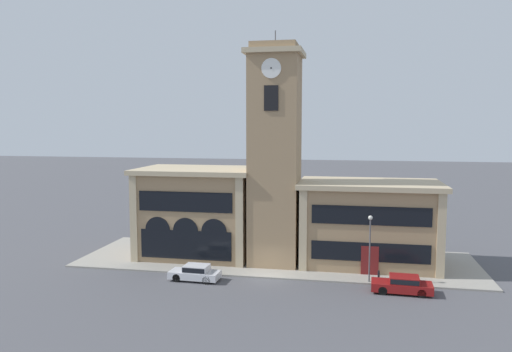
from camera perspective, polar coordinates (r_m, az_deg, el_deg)
ground_plane at (r=43.60m, az=1.16°, el=-11.68°), size 300.00×300.00×0.00m
sidewalk_kerb at (r=49.28m, az=2.35°, el=-9.52°), size 37.83×12.02×0.15m
clock_tower at (r=46.35m, az=2.17°, el=2.31°), size 5.19×5.19×21.66m
town_hall_left_wing at (r=50.30m, az=-6.69°, el=-4.12°), size 11.65×8.23×8.88m
town_hall_right_wing at (r=48.13m, az=12.79°, el=-5.27°), size 13.07×8.23×7.88m
parked_car_near at (r=43.32m, az=-6.94°, el=-10.86°), size 4.34×1.96×1.33m
parked_car_mid at (r=41.58m, az=16.40°, el=-11.76°), size 4.73×2.10×1.35m
street_lamp at (r=42.45m, az=12.89°, el=-6.95°), size 0.36×0.36×5.58m
bollard at (r=43.13m, az=13.84°, el=-11.12°), size 0.18×0.18×1.06m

